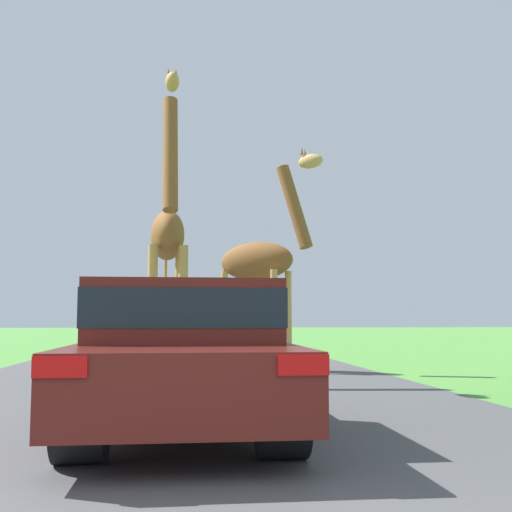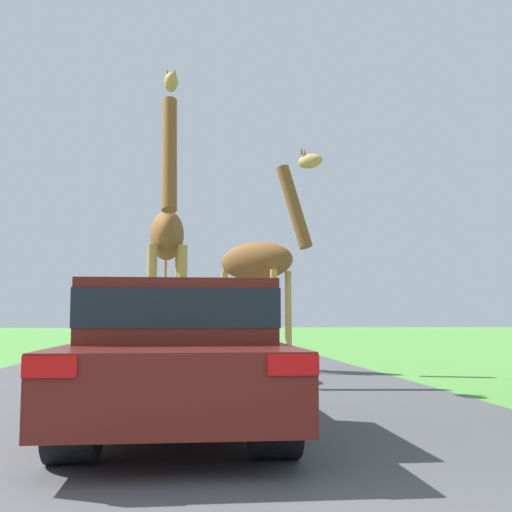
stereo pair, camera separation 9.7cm
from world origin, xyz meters
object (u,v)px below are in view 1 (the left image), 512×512
(giraffe_near_road, at_px, (261,261))
(giraffe_companion, at_px, (168,240))
(car_queue_right, at_px, (223,328))
(car_queue_left, at_px, (202,333))
(car_lead_maroon, at_px, (184,352))

(giraffe_near_road, xyz_separation_m, giraffe_companion, (-1.97, -1.36, 0.26))
(giraffe_near_road, relative_size, giraffe_companion, 0.85)
(car_queue_right, distance_m, car_queue_left, 6.90)
(car_lead_maroon, bearing_deg, car_queue_right, 85.29)
(car_queue_right, height_order, car_queue_left, car_queue_right)
(giraffe_near_road, bearing_deg, car_queue_left, -125.00)
(giraffe_near_road, height_order, giraffe_companion, giraffe_companion)
(giraffe_near_road, distance_m, giraffe_companion, 2.41)
(car_lead_maroon, xyz_separation_m, car_queue_right, (1.51, 18.35, -0.01))
(car_lead_maroon, height_order, car_queue_left, car_lead_maroon)
(giraffe_companion, distance_m, car_lead_maroon, 6.24)
(car_queue_left, bearing_deg, giraffe_near_road, -74.88)
(giraffe_near_road, bearing_deg, giraffe_companion, -15.64)
(giraffe_near_road, height_order, car_lead_maroon, giraffe_near_road)
(giraffe_near_road, bearing_deg, car_lead_maroon, 27.14)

